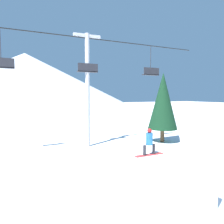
# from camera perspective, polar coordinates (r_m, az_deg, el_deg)

# --- Properties ---
(ground_plane) EXTENTS (220.00, 220.00, 0.00)m
(ground_plane) POSITION_cam_1_polar(r_m,az_deg,el_deg) (10.16, 18.33, -22.42)
(ground_plane) COLOR white
(mountain_ridge) EXTENTS (75.65, 75.65, 18.78)m
(mountain_ridge) POSITION_cam_1_polar(r_m,az_deg,el_deg) (81.54, -21.67, 7.58)
(mountain_ridge) COLOR silver
(mountain_ridge) RESTS_ON ground_plane
(snow_ramp) EXTENTS (2.97, 3.47, 1.70)m
(snow_ramp) POSITION_cam_1_polar(r_m,az_deg,el_deg) (10.15, 12.37, -17.06)
(snow_ramp) COLOR white
(snow_ramp) RESTS_ON ground_plane
(snowboarder) EXTENTS (1.52, 0.31, 1.29)m
(snowboarder) POSITION_cam_1_polar(r_m,az_deg,el_deg) (10.56, 9.73, -7.74)
(snowboarder) COLOR #B22D2D
(snowboarder) RESTS_ON snow_ramp
(chairlift) EXTENTS (23.56, 0.44, 9.82)m
(chairlift) POSITION_cam_1_polar(r_m,az_deg,el_deg) (19.29, -6.42, 8.60)
(chairlift) COLOR #B2B2B7
(chairlift) RESTS_ON ground_plane
(pine_tree_near) EXTENTS (2.80, 2.80, 6.68)m
(pine_tree_near) POSITION_cam_1_polar(r_m,az_deg,el_deg) (21.42, 13.15, 2.80)
(pine_tree_near) COLOR #4C3823
(pine_tree_near) RESTS_ON ground_plane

